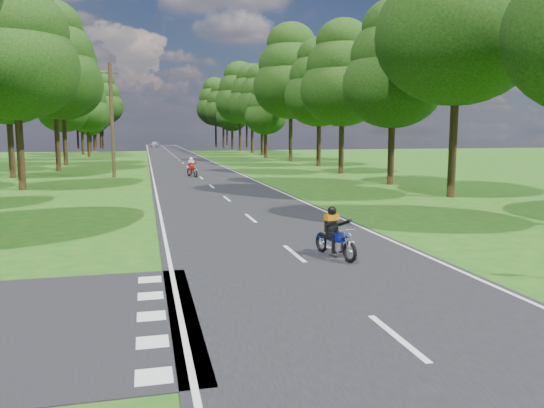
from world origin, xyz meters
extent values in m
plane|color=#1A5212|center=(0.00, 0.00, 0.00)|extent=(160.00, 160.00, 0.00)
cube|color=black|center=(0.00, 50.00, 0.01)|extent=(7.00, 140.00, 0.02)
cube|color=silver|center=(0.00, -4.00, 0.02)|extent=(0.12, 2.00, 0.01)
cube|color=silver|center=(0.00, 2.00, 0.02)|extent=(0.12, 2.00, 0.01)
cube|color=silver|center=(0.00, 8.00, 0.02)|extent=(0.12, 2.00, 0.01)
cube|color=silver|center=(0.00, 14.00, 0.02)|extent=(0.12, 2.00, 0.01)
cube|color=silver|center=(0.00, 20.00, 0.02)|extent=(0.12, 2.00, 0.01)
cube|color=silver|center=(0.00, 26.00, 0.02)|extent=(0.12, 2.00, 0.01)
cube|color=silver|center=(0.00, 32.00, 0.02)|extent=(0.12, 2.00, 0.01)
cube|color=silver|center=(0.00, 38.00, 0.02)|extent=(0.12, 2.00, 0.01)
cube|color=silver|center=(0.00, 44.00, 0.02)|extent=(0.12, 2.00, 0.01)
cube|color=silver|center=(0.00, 50.00, 0.02)|extent=(0.12, 2.00, 0.01)
cube|color=silver|center=(0.00, 56.00, 0.02)|extent=(0.12, 2.00, 0.01)
cube|color=silver|center=(0.00, 62.00, 0.02)|extent=(0.12, 2.00, 0.01)
cube|color=silver|center=(0.00, 68.00, 0.02)|extent=(0.12, 2.00, 0.01)
cube|color=silver|center=(0.00, 74.00, 0.02)|extent=(0.12, 2.00, 0.01)
cube|color=silver|center=(0.00, 80.00, 0.02)|extent=(0.12, 2.00, 0.01)
cube|color=silver|center=(0.00, 86.00, 0.02)|extent=(0.12, 2.00, 0.01)
cube|color=silver|center=(0.00, 92.00, 0.02)|extent=(0.12, 2.00, 0.01)
cube|color=silver|center=(0.00, 98.00, 0.02)|extent=(0.12, 2.00, 0.01)
cube|color=silver|center=(0.00, 104.00, 0.02)|extent=(0.12, 2.00, 0.01)
cube|color=silver|center=(0.00, 110.00, 0.02)|extent=(0.12, 2.00, 0.01)
cube|color=silver|center=(0.00, 116.00, 0.02)|extent=(0.12, 2.00, 0.01)
cube|color=silver|center=(-3.30, 50.00, 0.02)|extent=(0.10, 140.00, 0.01)
cube|color=silver|center=(3.30, 50.00, 0.02)|extent=(0.10, 140.00, 0.01)
cube|color=silver|center=(-3.80, -4.50, 0.02)|extent=(0.50, 0.50, 0.01)
cube|color=silver|center=(-3.80, -3.30, 0.02)|extent=(0.50, 0.50, 0.01)
cube|color=silver|center=(-3.80, -2.10, 0.02)|extent=(0.50, 0.50, 0.01)
cube|color=silver|center=(-3.80, -0.90, 0.02)|extent=(0.50, 0.50, 0.01)
cube|color=silver|center=(-3.80, 0.30, 0.02)|extent=(0.50, 0.50, 0.01)
cylinder|color=black|center=(-10.57, 20.76, 1.96)|extent=(0.40, 0.40, 3.91)
ellipsoid|color=black|center=(-10.57, 20.76, 6.78)|extent=(6.85, 6.85, 5.82)
ellipsoid|color=black|center=(-10.57, 20.76, 8.68)|extent=(5.87, 5.87, 4.99)
cylinder|color=black|center=(-12.94, 29.18, 1.90)|extent=(0.40, 0.40, 3.79)
ellipsoid|color=black|center=(-12.94, 29.18, 6.57)|extent=(6.64, 6.64, 5.64)
ellipsoid|color=black|center=(-12.94, 29.18, 8.41)|extent=(5.69, 5.69, 4.84)
ellipsoid|color=black|center=(-12.94, 29.18, 10.26)|extent=(4.27, 4.27, 3.63)
cylinder|color=black|center=(-10.82, 35.60, 2.16)|extent=(0.40, 0.40, 4.32)
ellipsoid|color=black|center=(-10.82, 35.60, 7.47)|extent=(7.56, 7.56, 6.42)
ellipsoid|color=black|center=(-10.82, 35.60, 9.58)|extent=(6.48, 6.48, 5.51)
ellipsoid|color=black|center=(-10.82, 35.60, 11.68)|extent=(4.86, 4.86, 4.13)
cylinder|color=black|center=(-11.26, 43.10, 2.20)|extent=(0.40, 0.40, 4.40)
ellipsoid|color=black|center=(-11.26, 43.10, 7.62)|extent=(7.71, 7.71, 6.55)
ellipsoid|color=black|center=(-11.26, 43.10, 9.77)|extent=(6.60, 6.60, 5.61)
ellipsoid|color=black|center=(-11.26, 43.10, 11.92)|extent=(4.95, 4.95, 4.21)
cylinder|color=black|center=(-12.61, 52.78, 1.60)|extent=(0.40, 0.40, 3.20)
ellipsoid|color=black|center=(-12.61, 52.78, 5.54)|extent=(5.60, 5.60, 4.76)
ellipsoid|color=black|center=(-12.61, 52.78, 7.10)|extent=(4.80, 4.80, 4.08)
ellipsoid|color=black|center=(-12.61, 52.78, 8.66)|extent=(3.60, 3.60, 3.06)
cylinder|color=black|center=(-10.75, 60.15, 1.61)|extent=(0.40, 0.40, 3.22)
ellipsoid|color=black|center=(-10.75, 60.15, 5.58)|extent=(5.64, 5.64, 4.79)
ellipsoid|color=black|center=(-10.75, 60.15, 7.15)|extent=(4.83, 4.83, 4.11)
ellipsoid|color=black|center=(-10.75, 60.15, 8.72)|extent=(3.62, 3.62, 3.08)
cylinder|color=black|center=(-12.29, 67.91, 1.80)|extent=(0.40, 0.40, 3.61)
ellipsoid|color=black|center=(-12.29, 67.91, 6.25)|extent=(6.31, 6.31, 5.37)
ellipsoid|color=black|center=(-12.29, 67.91, 8.01)|extent=(5.41, 5.41, 4.60)
ellipsoid|color=black|center=(-12.29, 67.91, 9.76)|extent=(4.06, 4.06, 3.45)
cylinder|color=black|center=(-11.94, 75.74, 1.33)|extent=(0.40, 0.40, 2.67)
ellipsoid|color=black|center=(-11.94, 75.74, 4.62)|extent=(4.67, 4.67, 3.97)
ellipsoid|color=black|center=(-11.94, 75.74, 5.92)|extent=(4.00, 4.00, 3.40)
ellipsoid|color=black|center=(-11.94, 75.74, 7.22)|extent=(3.00, 3.00, 2.55)
cylinder|color=black|center=(-12.18, 84.90, 1.54)|extent=(0.40, 0.40, 3.09)
ellipsoid|color=black|center=(-12.18, 84.90, 5.34)|extent=(5.40, 5.40, 4.59)
ellipsoid|color=black|center=(-12.18, 84.90, 6.85)|extent=(4.63, 4.63, 3.93)
ellipsoid|color=black|center=(-12.18, 84.90, 8.35)|extent=(3.47, 3.47, 2.95)
cylinder|color=black|center=(-11.23, 91.41, 2.24)|extent=(0.40, 0.40, 4.48)
ellipsoid|color=black|center=(-11.23, 91.41, 7.75)|extent=(7.84, 7.84, 6.66)
ellipsoid|color=black|center=(-11.23, 91.41, 9.94)|extent=(6.72, 6.72, 5.71)
ellipsoid|color=black|center=(-11.23, 91.41, 12.12)|extent=(5.04, 5.04, 4.28)
cylinder|color=black|center=(-12.28, 100.39, 2.05)|extent=(0.40, 0.40, 4.09)
ellipsoid|color=black|center=(-12.28, 100.39, 7.09)|extent=(7.16, 7.16, 6.09)
ellipsoid|color=black|center=(-12.28, 100.39, 9.08)|extent=(6.14, 6.14, 5.22)
ellipsoid|color=black|center=(-12.28, 100.39, 11.08)|extent=(4.61, 4.61, 3.92)
cylinder|color=black|center=(11.06, 12.20, 2.28)|extent=(0.40, 0.40, 4.56)
ellipsoid|color=black|center=(11.06, 12.20, 7.89)|extent=(7.98, 7.98, 6.78)
cylinder|color=black|center=(10.92, 18.69, 1.75)|extent=(0.40, 0.40, 3.49)
ellipsoid|color=black|center=(10.92, 18.69, 6.05)|extent=(6.12, 6.12, 5.20)
ellipsoid|color=black|center=(10.92, 18.69, 7.75)|extent=(5.24, 5.24, 4.46)
ellipsoid|color=black|center=(10.92, 18.69, 9.46)|extent=(3.93, 3.93, 3.34)
cylinder|color=black|center=(11.06, 27.58, 1.85)|extent=(0.40, 0.40, 3.69)
ellipsoid|color=black|center=(11.06, 27.58, 6.39)|extent=(6.46, 6.46, 5.49)
ellipsoid|color=black|center=(11.06, 27.58, 8.19)|extent=(5.54, 5.54, 4.71)
ellipsoid|color=black|center=(11.06, 27.58, 9.99)|extent=(4.15, 4.15, 3.53)
cylinder|color=black|center=(12.17, 36.42, 1.87)|extent=(0.40, 0.40, 3.74)
ellipsoid|color=black|center=(12.17, 36.42, 6.48)|extent=(6.55, 6.55, 5.57)
ellipsoid|color=black|center=(12.17, 36.42, 8.31)|extent=(5.62, 5.62, 4.77)
ellipsoid|color=black|center=(12.17, 36.42, 10.13)|extent=(4.21, 4.21, 3.58)
cylinder|color=black|center=(11.72, 44.72, 2.32)|extent=(0.40, 0.40, 4.64)
ellipsoid|color=black|center=(11.72, 44.72, 8.04)|extent=(8.12, 8.12, 6.91)
ellipsoid|color=black|center=(11.72, 44.72, 10.30)|extent=(6.96, 6.96, 5.92)
ellipsoid|color=black|center=(11.72, 44.72, 12.56)|extent=(5.22, 5.22, 4.44)
cylinder|color=black|center=(10.55, 51.92, 1.45)|extent=(0.40, 0.40, 2.91)
ellipsoid|color=black|center=(10.55, 51.92, 5.03)|extent=(5.09, 5.09, 4.33)
ellipsoid|color=black|center=(10.55, 51.92, 6.45)|extent=(4.36, 4.36, 3.71)
ellipsoid|color=black|center=(10.55, 51.92, 7.87)|extent=(3.27, 3.27, 2.78)
cylinder|color=black|center=(11.77, 59.40, 1.94)|extent=(0.40, 0.40, 3.88)
ellipsoid|color=black|center=(11.77, 59.40, 6.71)|extent=(6.78, 6.78, 5.77)
ellipsoid|color=black|center=(11.77, 59.40, 8.60)|extent=(5.81, 5.81, 4.94)
ellipsoid|color=black|center=(11.77, 59.40, 10.49)|extent=(4.36, 4.36, 3.71)
cylinder|color=black|center=(12.10, 67.87, 2.09)|extent=(0.40, 0.40, 4.18)
ellipsoid|color=black|center=(12.10, 67.87, 7.23)|extent=(7.31, 7.31, 6.21)
ellipsoid|color=black|center=(12.10, 67.87, 9.27)|extent=(6.27, 6.27, 5.33)
ellipsoid|color=black|center=(12.10, 67.87, 11.31)|extent=(4.70, 4.70, 4.00)
cylinder|color=black|center=(11.80, 76.83, 2.32)|extent=(0.40, 0.40, 4.63)
ellipsoid|color=black|center=(11.80, 76.83, 8.02)|extent=(8.11, 8.11, 6.89)
ellipsoid|color=black|center=(11.80, 76.83, 10.28)|extent=(6.95, 6.95, 5.91)
ellipsoid|color=black|center=(11.80, 76.83, 12.54)|extent=(5.21, 5.21, 4.43)
cylinder|color=black|center=(11.69, 84.12, 1.68)|extent=(0.40, 0.40, 3.36)
ellipsoid|color=black|center=(11.69, 84.12, 5.82)|extent=(5.88, 5.88, 5.00)
ellipsoid|color=black|center=(11.69, 84.12, 7.46)|extent=(5.04, 5.04, 4.29)
ellipsoid|color=black|center=(11.69, 84.12, 9.10)|extent=(3.78, 3.78, 3.21)
cylinder|color=black|center=(11.14, 91.34, 2.04)|extent=(0.40, 0.40, 4.09)
ellipsoid|color=black|center=(11.14, 91.34, 7.07)|extent=(7.15, 7.15, 6.08)
ellipsoid|color=black|center=(11.14, 91.34, 9.07)|extent=(6.13, 6.13, 5.21)
ellipsoid|color=black|center=(11.14, 91.34, 11.06)|extent=(4.60, 4.60, 3.91)
cylinder|color=black|center=(10.68, 99.10, 2.24)|extent=(0.40, 0.40, 4.48)
ellipsoid|color=black|center=(10.68, 99.10, 7.76)|extent=(7.84, 7.84, 6.66)
ellipsoid|color=black|center=(10.68, 99.10, 9.94)|extent=(6.72, 6.72, 5.71)
ellipsoid|color=black|center=(10.68, 99.10, 12.13)|extent=(5.04, 5.04, 4.28)
cylinder|color=black|center=(-14.00, 110.00, 1.92)|extent=(0.40, 0.40, 3.84)
ellipsoid|color=black|center=(-14.00, 110.00, 6.65)|extent=(6.72, 6.72, 5.71)
ellipsoid|color=black|center=(-14.00, 110.00, 8.52)|extent=(5.76, 5.76, 4.90)
ellipsoid|color=black|center=(-14.00, 110.00, 10.39)|extent=(4.32, 4.32, 3.67)
cylinder|color=black|center=(15.00, 112.00, 2.08)|extent=(0.40, 0.40, 4.16)
ellipsoid|color=black|center=(15.00, 112.00, 7.20)|extent=(7.28, 7.28, 6.19)
ellipsoid|color=black|center=(15.00, 112.00, 9.23)|extent=(6.24, 6.24, 5.30)
ellipsoid|color=black|center=(15.00, 112.00, 11.26)|extent=(4.68, 4.68, 3.98)
cylinder|color=black|center=(-16.00, 95.00, 1.76)|extent=(0.40, 0.40, 3.52)
ellipsoid|color=black|center=(-16.00, 95.00, 6.09)|extent=(6.16, 6.16, 5.24)
ellipsoid|color=black|center=(-16.00, 95.00, 7.81)|extent=(5.28, 5.28, 4.49)
ellipsoid|color=black|center=(-16.00, 95.00, 9.53)|extent=(3.96, 3.96, 3.37)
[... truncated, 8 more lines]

